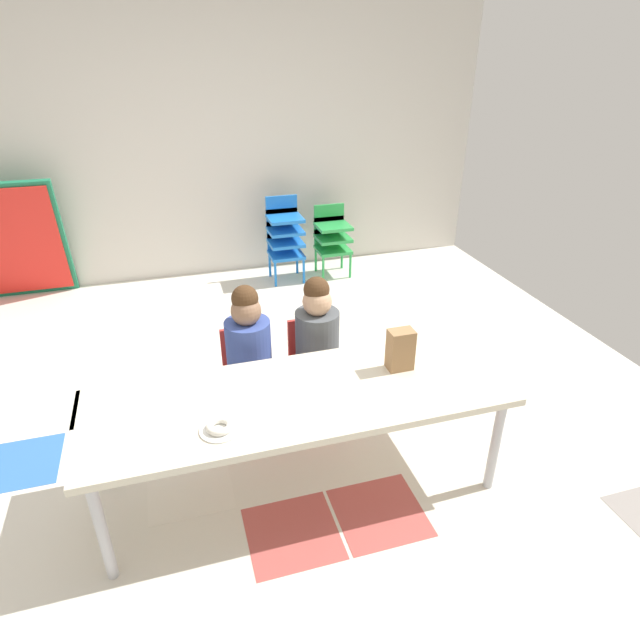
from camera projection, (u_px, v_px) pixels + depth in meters
name	position (u px, v px, depth m)	size (l,w,h in m)	color
ground_plane	(257.00, 423.00, 3.34)	(5.56, 5.15, 0.02)	silver
back_wall	(197.00, 139.00, 4.93)	(5.56, 0.10, 2.60)	beige
craft_table	(300.00, 401.00, 2.62)	(2.05, 0.71, 0.59)	beige
seated_child_near_camera	(248.00, 345.00, 3.07)	(0.32, 0.31, 0.92)	red
seated_child_middle_seat	(317.00, 335.00, 3.18)	(0.32, 0.31, 0.92)	red
kid_chair_blue_stack	(285.00, 234.00, 5.14)	(0.32, 0.30, 0.80)	blue
kid_chair_green_stack	(332.00, 235.00, 5.29)	(0.32, 0.30, 0.68)	green
folded_activity_table	(10.00, 242.00, 4.68)	(0.90, 0.29, 1.09)	#19724C
paper_bag_brown	(400.00, 350.00, 2.75)	(0.13, 0.09, 0.22)	#9E754C
paper_plate_near_edge	(220.00, 430.00, 2.35)	(0.18, 0.18, 0.01)	white
donut_powdered_on_plate	(220.00, 426.00, 2.34)	(0.12, 0.12, 0.03)	white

